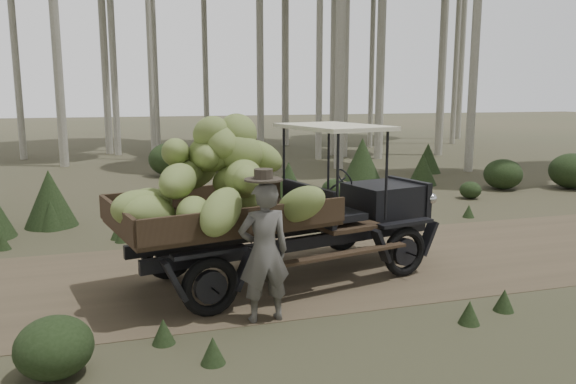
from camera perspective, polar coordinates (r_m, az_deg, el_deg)
The scene contains 5 objects.
ground at distance 9.58m, azimuth 6.63°, elevation -7.22°, with size 120.00×120.00×0.00m, color #473D2B.
dirt_track at distance 9.58m, azimuth 6.63°, elevation -7.20°, with size 70.00×4.00×0.01m, color brown.
banana_truck at distance 8.07m, azimuth -3.93°, elevation 0.29°, with size 5.34×3.12×2.62m.
farmer at distance 6.98m, azimuth -2.45°, elevation -5.95°, with size 0.66×0.49×1.93m.
undergrowth at distance 10.83m, azimuth -3.16°, elevation -2.15°, with size 21.63×23.83×1.38m.
Camera 1 is at (-3.69, -8.37, 2.85)m, focal length 35.00 mm.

